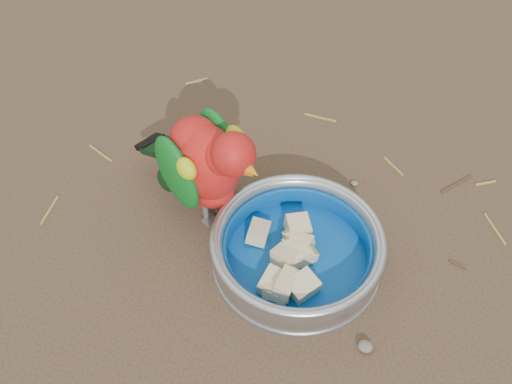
% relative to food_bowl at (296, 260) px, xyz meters
% --- Properties ---
extents(ground, '(60.00, 60.00, 0.00)m').
position_rel_food_bowl_xyz_m(ground, '(-0.04, -0.09, -0.01)').
color(ground, '#4E3829').
extents(food_bowl, '(0.24, 0.24, 0.02)m').
position_rel_food_bowl_xyz_m(food_bowl, '(0.00, 0.00, 0.00)').
color(food_bowl, '#B2B2BA').
rests_on(food_bowl, ground).
extents(bowl_wall, '(0.24, 0.24, 0.04)m').
position_rel_food_bowl_xyz_m(bowl_wall, '(0.00, 0.00, 0.03)').
color(bowl_wall, '#B2B2BA').
rests_on(bowl_wall, food_bowl).
extents(fruit_wedges, '(0.14, 0.14, 0.03)m').
position_rel_food_bowl_xyz_m(fruit_wedges, '(0.00, 0.00, 0.02)').
color(fruit_wedges, beige).
rests_on(fruit_wedges, food_bowl).
extents(lory_parrot, '(0.26, 0.21, 0.19)m').
position_rel_food_bowl_xyz_m(lory_parrot, '(-0.15, 0.05, 0.09)').
color(lory_parrot, red).
rests_on(lory_parrot, ground).
extents(ground_debris, '(0.90, 0.80, 0.01)m').
position_rel_food_bowl_xyz_m(ground_debris, '(-0.06, -0.05, -0.01)').
color(ground_debris, '#A58E42').
rests_on(ground_debris, ground).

